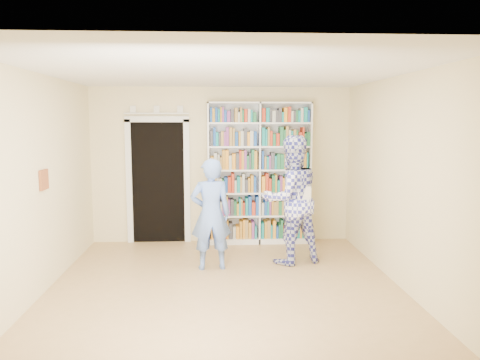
% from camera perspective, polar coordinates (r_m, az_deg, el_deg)
% --- Properties ---
extents(floor, '(5.00, 5.00, 0.00)m').
position_cam_1_polar(floor, '(6.04, -1.83, -13.35)').
color(floor, tan).
rests_on(floor, ground).
extents(ceiling, '(5.00, 5.00, 0.00)m').
position_cam_1_polar(ceiling, '(5.68, -1.95, 13.05)').
color(ceiling, white).
rests_on(ceiling, wall_back).
extents(wall_back, '(4.50, 0.00, 4.50)m').
position_cam_1_polar(wall_back, '(8.19, -2.29, 1.81)').
color(wall_back, beige).
rests_on(wall_back, floor).
extents(wall_left, '(0.00, 5.00, 5.00)m').
position_cam_1_polar(wall_left, '(6.09, -23.57, -0.67)').
color(wall_left, beige).
rests_on(wall_left, floor).
extents(wall_right, '(0.00, 5.00, 5.00)m').
position_cam_1_polar(wall_right, '(6.18, 19.45, -0.37)').
color(wall_right, beige).
rests_on(wall_right, floor).
extents(bookshelf, '(1.77, 0.33, 2.44)m').
position_cam_1_polar(bookshelf, '(8.09, 2.35, 0.90)').
color(bookshelf, white).
rests_on(bookshelf, floor).
extents(doorway, '(1.10, 0.08, 2.43)m').
position_cam_1_polar(doorway, '(8.25, -9.95, 0.55)').
color(doorway, black).
rests_on(doorway, floor).
extents(wall_art, '(0.03, 0.25, 0.25)m').
position_cam_1_polar(wall_art, '(6.26, -22.79, 0.03)').
color(wall_art, brown).
rests_on(wall_art, wall_left).
extents(man_blue, '(0.63, 0.45, 1.60)m').
position_cam_1_polar(man_blue, '(6.70, -3.58, -4.19)').
color(man_blue, '#658AE0').
rests_on(man_blue, floor).
extents(man_plaid, '(1.11, 0.98, 1.91)m').
position_cam_1_polar(man_plaid, '(7.00, 6.22, -2.41)').
color(man_plaid, '#33369D').
rests_on(man_plaid, floor).
extents(paper_sheet, '(0.21, 0.08, 0.31)m').
position_cam_1_polar(paper_sheet, '(6.79, 7.85, -2.10)').
color(paper_sheet, white).
rests_on(paper_sheet, man_plaid).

